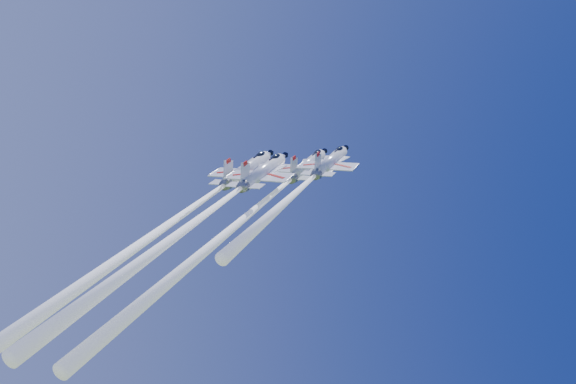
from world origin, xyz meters
TOP-DOWN VIEW (x-y plane):
  - jet_lead at (-11.08, -5.76)m, footprint 41.26×26.50m
  - jet_left at (-22.45, -3.45)m, footprint 46.41×29.83m
  - jet_right at (-4.78, -9.66)m, footprint 27.27×17.28m
  - jet_slot at (-18.73, -7.98)m, footprint 36.47×23.31m

SIDE VIEW (x-z plane):
  - jet_left at x=-22.45m, z-range 60.03..109.65m
  - jet_slot at x=-18.73m, z-range 68.30..104.84m
  - jet_lead at x=-11.08m, z-range 65.55..109.24m
  - jet_right at x=-4.78m, z-range 78.36..104.60m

